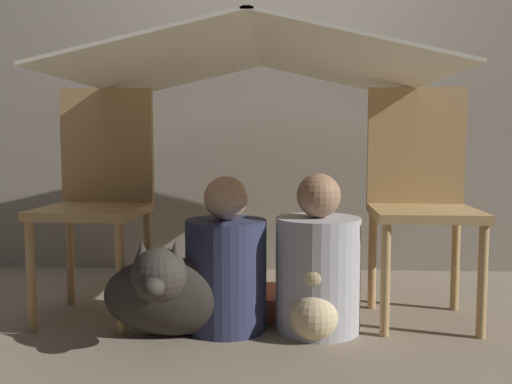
% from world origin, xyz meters
% --- Properties ---
extents(ground_plane, '(8.80, 8.80, 0.00)m').
position_xyz_m(ground_plane, '(0.00, 0.00, 0.00)').
color(ground_plane, gray).
extents(wall_back, '(7.00, 0.05, 2.50)m').
position_xyz_m(wall_back, '(0.00, 1.19, 1.25)').
color(wall_back, gray).
rests_on(wall_back, ground_plane).
extents(chair_left, '(0.44, 0.44, 0.97)m').
position_xyz_m(chair_left, '(-0.68, 0.33, 0.53)').
color(chair_left, tan).
rests_on(chair_left, ground_plane).
extents(chair_right, '(0.43, 0.43, 0.97)m').
position_xyz_m(chair_right, '(0.69, 0.33, 0.53)').
color(chair_right, tan).
rests_on(chair_right, ground_plane).
extents(sheet_canopy, '(1.37, 1.29, 0.17)m').
position_xyz_m(sheet_canopy, '(0.00, 0.24, 1.05)').
color(sheet_canopy, silver).
extents(person_front, '(0.32, 0.32, 0.61)m').
position_xyz_m(person_front, '(-0.11, 0.13, 0.25)').
color(person_front, '#2D3351').
rests_on(person_front, ground_plane).
extents(person_second, '(0.33, 0.33, 0.62)m').
position_xyz_m(person_second, '(0.25, 0.13, 0.25)').
color(person_second, '#B2B2B7').
rests_on(person_second, ground_plane).
extents(dog, '(0.51, 0.43, 0.40)m').
position_xyz_m(dog, '(-0.32, 0.01, 0.18)').
color(dog, '#332D28').
rests_on(dog, ground_plane).
extents(floor_cushion, '(0.38, 0.30, 0.10)m').
position_xyz_m(floor_cushion, '(0.16, 0.33, 0.05)').
color(floor_cushion, '#CC664C').
rests_on(floor_cushion, ground_plane).
extents(plush_toy, '(0.19, 0.19, 0.30)m').
position_xyz_m(plush_toy, '(0.23, 0.02, 0.12)').
color(plush_toy, beige).
rests_on(plush_toy, ground_plane).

